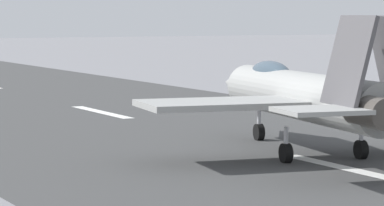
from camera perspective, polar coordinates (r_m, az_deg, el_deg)
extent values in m
plane|color=gray|center=(36.83, 9.61, -3.90)|extent=(400.00, 400.00, 0.00)
cube|color=#3E3F3F|center=(36.83, 9.61, -3.89)|extent=(240.00, 26.00, 0.02)
cube|color=white|center=(37.50, 8.84, -3.70)|extent=(8.00, 0.70, 0.00)
cube|color=white|center=(58.50, -5.14, -0.51)|extent=(8.00, 0.70, 0.00)
cylinder|color=#9FA09D|center=(40.79, 6.40, 0.37)|extent=(12.86, 3.90, 1.95)
cone|color=#9FA09D|center=(47.98, 2.50, 1.10)|extent=(3.15, 2.09, 1.66)
ellipsoid|color=#3F5160|center=(44.01, 4.46, 1.68)|extent=(3.73, 1.65, 1.10)
cylinder|color=#47423D|center=(34.73, 10.07, -0.50)|extent=(2.34, 1.43, 1.10)
cube|color=#9FA09D|center=(38.36, 1.61, -0.05)|extent=(4.29, 6.48, 0.24)
cube|color=#9FA09D|center=(33.88, 7.32, -0.43)|extent=(2.81, 3.14, 0.16)
cube|color=#535155|center=(35.31, 8.86, 2.38)|extent=(2.72, 1.34, 3.14)
cylinder|color=silver|center=(45.41, 3.81, -1.26)|extent=(0.18, 0.18, 1.40)
cylinder|color=black|center=(45.45, 3.80, -1.66)|extent=(0.80, 0.41, 0.76)
cylinder|color=silver|center=(38.68, 5.34, -2.38)|extent=(0.18, 0.18, 1.40)
cylinder|color=black|center=(38.72, 5.33, -2.85)|extent=(0.80, 0.41, 0.76)
cylinder|color=silver|center=(40.06, 9.54, -2.17)|extent=(0.18, 0.18, 1.40)
cylinder|color=black|center=(40.10, 9.53, -2.62)|extent=(0.80, 0.41, 0.76)
cube|color=#1E2338|center=(55.96, 10.36, -0.40)|extent=(0.24, 0.36, 0.88)
cube|color=yellow|center=(55.90, 10.37, 0.26)|extent=(0.30, 0.45, 0.60)
sphere|color=tan|center=(55.87, 10.38, 0.73)|extent=(0.22, 0.22, 0.22)
cylinder|color=yellow|center=(56.07, 10.62, 0.24)|extent=(0.10, 0.10, 0.56)
cylinder|color=yellow|center=(55.73, 10.12, 0.22)|extent=(0.10, 0.10, 0.56)
cone|color=orange|center=(67.04, 2.92, 0.43)|extent=(0.44, 0.44, 0.55)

